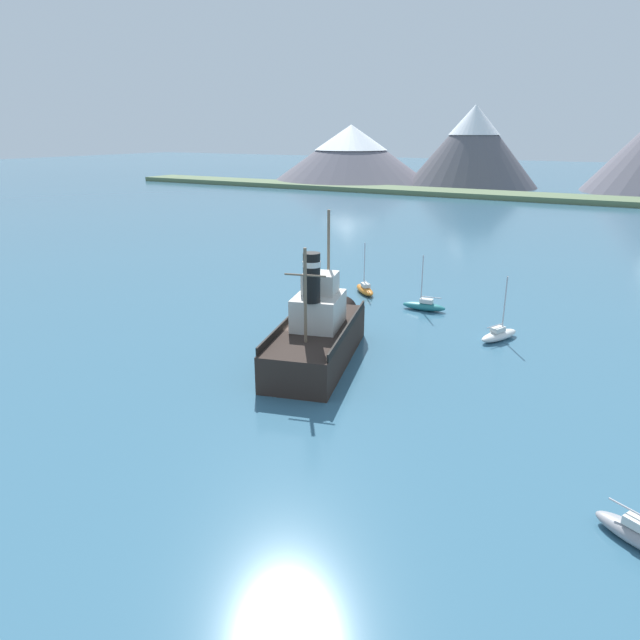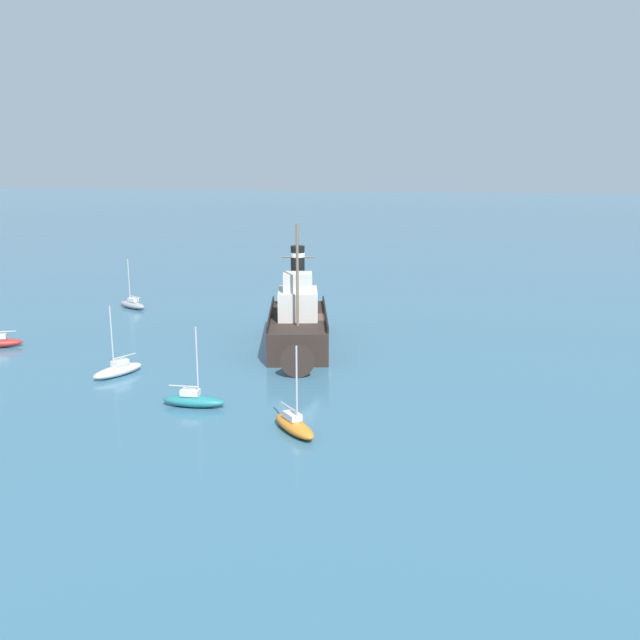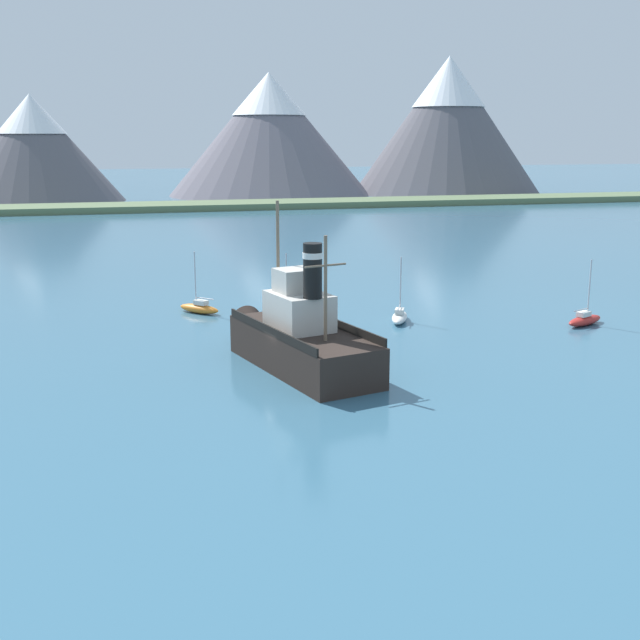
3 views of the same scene
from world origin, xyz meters
name	(u,v)px [view 3 (image 3 of 3)]	position (x,y,z in m)	size (l,w,h in m)	color
ground_plane	(285,371)	(0.00, 0.00, 0.00)	(600.00, 600.00, 0.00)	#38667F
mountain_ridge	(222,136)	(14.64, 137.01, 13.43)	(175.65, 61.70, 31.95)	slate
shoreline_strip	(166,207)	(0.00, 109.20, 0.60)	(240.00, 12.00, 1.20)	#5B704C
old_tugboat	(298,338)	(1.02, 0.72, 1.83)	(7.32, 14.78, 9.90)	#2D231E
sailboat_white	(400,316)	(11.08, 10.54, 0.43)	(2.60, 3.91, 4.90)	white
sailboat_red	(585,320)	(24.08, 6.15, 0.43)	(3.90, 2.63, 4.90)	#B22823
sailboat_orange	(199,308)	(-3.28, 17.42, 0.43)	(3.41, 3.51, 4.90)	orange
sailboat_teal	(290,310)	(3.61, 14.98, 0.43)	(3.87, 1.37, 4.90)	#23757A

